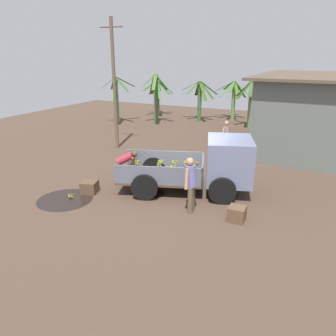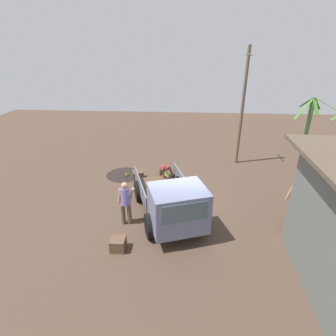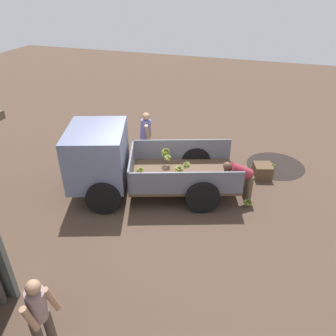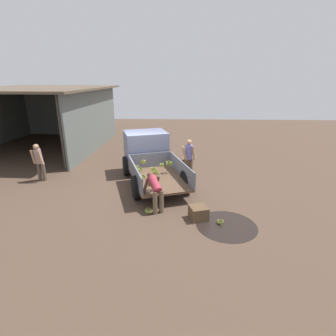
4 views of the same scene
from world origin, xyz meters
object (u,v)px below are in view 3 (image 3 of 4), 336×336
object	(u,v)px
cargo_truck	(116,160)
person_bystander_near_shed	(39,313)
wooden_crate_0	(262,171)
person_worker_loading	(240,177)
banana_bunch_on_ground_0	(248,202)
banana_bunch_on_ground_1	(272,165)
wooden_crate_1	(106,150)
person_foreground_visitor	(146,136)

from	to	relation	value
cargo_truck	person_bystander_near_shed	distance (m)	4.65
cargo_truck	wooden_crate_0	distance (m)	4.45
person_worker_loading	person_bystander_near_shed	size ratio (longest dim) A/B	0.75
person_worker_loading	wooden_crate_0	xyz separation A→B (m)	(-0.55, -1.42, -0.54)
banana_bunch_on_ground_0	person_bystander_near_shed	bearing A→B (deg)	61.06
cargo_truck	banana_bunch_on_ground_0	size ratio (longest dim) A/B	18.44
person_worker_loading	person_bystander_near_shed	xyz separation A→B (m)	(2.44, 5.17, 0.16)
banana_bunch_on_ground_0	wooden_crate_0	world-z (taller)	wooden_crate_0
cargo_truck	person_worker_loading	bearing A→B (deg)	171.52
banana_bunch_on_ground_1	person_bystander_near_shed	bearing A→B (deg)	65.62
banana_bunch_on_ground_0	wooden_crate_0	distance (m)	1.64
banana_bunch_on_ground_1	wooden_crate_1	bearing A→B (deg)	9.23
person_foreground_visitor	person_worker_loading	size ratio (longest dim) A/B	1.41
cargo_truck	banana_bunch_on_ground_0	bearing A→B (deg)	167.56
cargo_truck	banana_bunch_on_ground_0	distance (m)	3.77
person_foreground_visitor	person_bystander_near_shed	size ratio (longest dim) A/B	1.05
wooden_crate_0	banana_bunch_on_ground_1	bearing A→B (deg)	-113.79
banana_bunch_on_ground_1	wooden_crate_1	size ratio (longest dim) A/B	0.44
person_bystander_near_shed	wooden_crate_0	size ratio (longest dim) A/B	3.13
wooden_crate_1	person_worker_loading	bearing A→B (deg)	165.63
banana_bunch_on_ground_0	wooden_crate_1	size ratio (longest dim) A/B	0.55
person_foreground_visitor	wooden_crate_0	world-z (taller)	person_foreground_visitor
banana_bunch_on_ground_0	wooden_crate_1	xyz separation A→B (m)	(4.92, -1.38, 0.10)
person_worker_loading	banana_bunch_on_ground_1	xyz separation A→B (m)	(-0.84, -2.07, -0.66)
cargo_truck	person_worker_loading	xyz separation A→B (m)	(-3.33, -0.61, -0.27)
banana_bunch_on_ground_0	wooden_crate_0	bearing A→B (deg)	-98.68
person_bystander_near_shed	wooden_crate_1	world-z (taller)	person_bystander_near_shed
person_foreground_visitor	wooden_crate_0	xyz separation A→B (m)	(-3.70, -0.21, -0.75)
cargo_truck	wooden_crate_1	world-z (taller)	cargo_truck
cargo_truck	wooden_crate_0	size ratio (longest dim) A/B	9.35
cargo_truck	banana_bunch_on_ground_0	world-z (taller)	cargo_truck
wooden_crate_0	banana_bunch_on_ground_0	bearing A→B (deg)	81.32
banana_bunch_on_ground_0	wooden_crate_1	distance (m)	5.11
person_worker_loading	wooden_crate_1	size ratio (longest dim) A/B	2.55
person_bystander_near_shed	wooden_crate_1	distance (m)	6.74
cargo_truck	person_foreground_visitor	distance (m)	1.83
banana_bunch_on_ground_1	person_foreground_visitor	bearing A→B (deg)	12.16
person_bystander_near_shed	banana_bunch_on_ground_0	world-z (taller)	person_bystander_near_shed
wooden_crate_0	wooden_crate_1	xyz separation A→B (m)	(5.16, 0.24, 0.00)
person_foreground_visitor	wooden_crate_0	distance (m)	3.78
person_foreground_visitor	banana_bunch_on_ground_0	size ratio (longest dim) A/B	6.50
banana_bunch_on_ground_0	wooden_crate_0	xyz separation A→B (m)	(-0.25, -1.62, 0.09)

